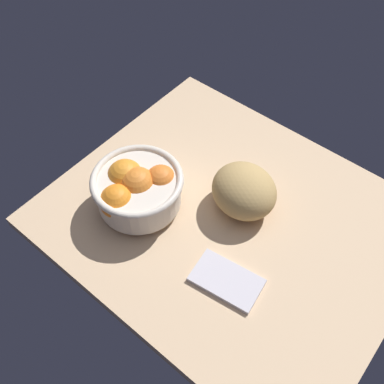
# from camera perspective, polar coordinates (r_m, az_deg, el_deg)

# --- Properties ---
(ground_plane) EXTENTS (0.78, 0.66, 0.03)m
(ground_plane) POSITION_cam_1_polar(r_m,az_deg,el_deg) (1.04, 4.79, -3.69)
(ground_plane) COLOR #D6B28A
(fruit_bowl) EXTENTS (0.20, 0.20, 0.11)m
(fruit_bowl) POSITION_cam_1_polar(r_m,az_deg,el_deg) (1.00, -7.02, 0.56)
(fruit_bowl) COLOR silver
(fruit_bowl) RESTS_ON ground
(bread_loaf) EXTENTS (0.18, 0.17, 0.11)m
(bread_loaf) POSITION_cam_1_polar(r_m,az_deg,el_deg) (1.01, 6.82, 0.05)
(bread_loaf) COLOR tan
(bread_loaf) RESTS_ON ground
(napkin_folded) EXTENTS (0.15, 0.10, 0.01)m
(napkin_folded) POSITION_cam_1_polar(r_m,az_deg,el_deg) (0.94, 4.42, -11.11)
(napkin_folded) COLOR silver
(napkin_folded) RESTS_ON ground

